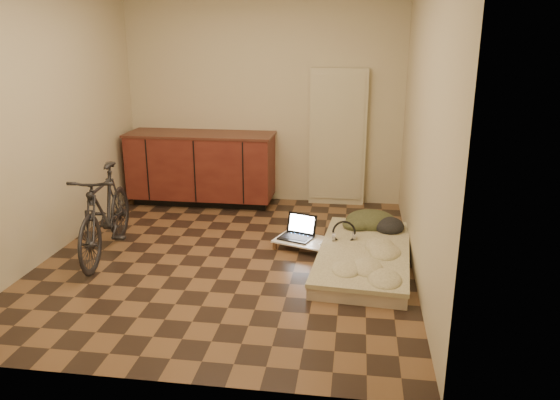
# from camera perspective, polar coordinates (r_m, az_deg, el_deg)

# --- Properties ---
(room_shell) EXTENTS (3.50, 4.00, 2.60)m
(room_shell) POSITION_cam_1_polar(r_m,az_deg,el_deg) (5.03, -5.68, 7.76)
(room_shell) COLOR brown
(room_shell) RESTS_ON ground
(cabinets) EXTENTS (1.84, 0.62, 0.91)m
(cabinets) POSITION_cam_1_polar(r_m,az_deg,el_deg) (7.00, -8.19, 3.37)
(cabinets) COLOR black
(cabinets) RESTS_ON ground
(appliance_panel) EXTENTS (0.70, 0.10, 1.70)m
(appliance_panel) POSITION_cam_1_polar(r_m,az_deg,el_deg) (6.88, 6.06, 6.47)
(appliance_panel) COLOR beige
(appliance_panel) RESTS_ON ground
(bicycle) EXTENTS (0.62, 1.54, 0.97)m
(bicycle) POSITION_cam_1_polar(r_m,az_deg,el_deg) (5.53, -17.87, -0.83)
(bicycle) COLOR black
(bicycle) RESTS_ON ground
(futon) EXTENTS (0.96, 1.79, 0.15)m
(futon) POSITION_cam_1_polar(r_m,az_deg,el_deg) (5.27, 8.77, -5.83)
(futon) COLOR #BDAD97
(futon) RESTS_ON ground
(clothing_pile) EXTENTS (0.59, 0.51, 0.22)m
(clothing_pile) POSITION_cam_1_polar(r_m,az_deg,el_deg) (5.83, 9.93, -1.63)
(clothing_pile) COLOR #3B4025
(clothing_pile) RESTS_ON futon
(headphones) EXTENTS (0.27, 0.25, 0.17)m
(headphones) POSITION_cam_1_polar(r_m,az_deg,el_deg) (5.41, 6.71, -3.29)
(headphones) COLOR black
(headphones) RESTS_ON futon
(lap_desk) EXTENTS (0.68, 0.55, 0.10)m
(lap_desk) POSITION_cam_1_polar(r_m,az_deg,el_deg) (5.55, 2.61, -4.29)
(lap_desk) COLOR brown
(lap_desk) RESTS_ON ground
(laptop) EXTENTS (0.40, 0.38, 0.22)m
(laptop) POSITION_cam_1_polar(r_m,az_deg,el_deg) (5.60, 1.89, -3.42)
(laptop) COLOR black
(laptop) RESTS_ON lap_desk
(mouse) EXTENTS (0.13, 0.13, 0.04)m
(mouse) POSITION_cam_1_polar(r_m,az_deg,el_deg) (5.42, 4.63, -4.52)
(mouse) COLOR white
(mouse) RESTS_ON lap_desk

